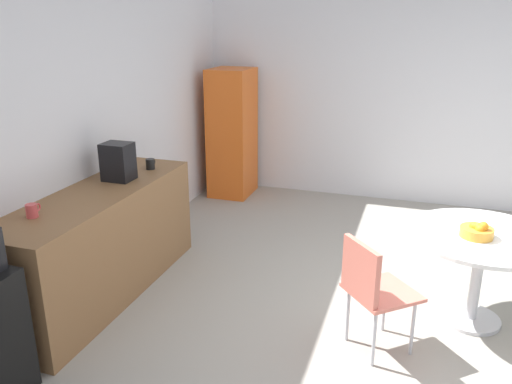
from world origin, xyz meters
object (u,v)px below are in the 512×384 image
coffee_maker (118,162)px  fruit_bowl (477,231)px  locker_cabinet (232,133)px  round_table (481,251)px  mug_white (150,164)px  chair_coral (371,284)px  mug_green (32,211)px

coffee_maker → fruit_bowl: bearing=-88.2°
locker_cabinet → round_table: bearing=-129.2°
fruit_bowl → mug_white: bearing=84.1°
chair_coral → mug_green: mug_green is taller
locker_cabinet → round_table: (-2.29, -2.81, -0.23)m
round_table → chair_coral: (-0.63, 0.72, -0.06)m
locker_cabinet → mug_white: (-2.08, 0.01, 0.14)m
chair_coral → mug_white: (0.85, 2.10, 0.43)m
round_table → chair_coral: size_ratio=1.30×
locker_cabinet → fruit_bowl: 3.63m
locker_cabinet → fruit_bowl: size_ratio=7.00×
locker_cabinet → fruit_bowl: locker_cabinet is taller
locker_cabinet → coffee_maker: (-2.45, 0.10, 0.25)m
locker_cabinet → mug_white: size_ratio=12.59×
round_table → fruit_bowl: size_ratio=4.65×
chair_coral → fruit_bowl: 0.90m
mug_white → coffee_maker: bearing=166.7°
locker_cabinet → coffee_maker: size_ratio=5.08×
coffee_maker → locker_cabinet: bearing=-2.3°
locker_cabinet → fruit_bowl: bearing=-130.6°
fruit_bowl → coffee_maker: 2.88m
round_table → chair_coral: bearing=131.2°
mug_white → mug_green: 1.33m
locker_cabinet → mug_green: bearing=176.8°
round_table → mug_white: 2.86m
mug_white → fruit_bowl: bearing=-95.9°
locker_cabinet → fruit_bowl: (-2.36, -2.76, -0.04)m
locker_cabinet → coffee_maker: locker_cabinet is taller
locker_cabinet → coffee_maker: 2.47m
round_table → mug_green: size_ratio=8.37×
mug_white → coffee_maker: (-0.38, 0.09, 0.11)m
mug_white → round_table: bearing=-94.4°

